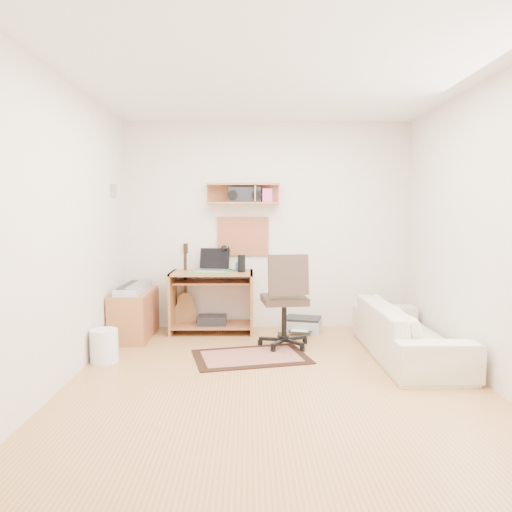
{
  "coord_description": "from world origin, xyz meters",
  "views": [
    {
      "loc": [
        -0.22,
        -4.15,
        1.45
      ],
      "look_at": [
        -0.15,
        1.05,
        1.0
      ],
      "focal_mm": 33.96,
      "sensor_mm": 36.0,
      "label": 1
    }
  ],
  "objects_px": {
    "cabinet": "(134,314)",
    "sofa": "(408,322)",
    "task_chair": "(284,300)",
    "desk": "(212,302)",
    "printer": "(303,325)"
  },
  "relations": [
    {
      "from": "task_chair",
      "to": "cabinet",
      "type": "bearing_deg",
      "value": 159.56
    },
    {
      "from": "printer",
      "to": "cabinet",
      "type": "bearing_deg",
      "value": -157.68
    },
    {
      "from": "desk",
      "to": "cabinet",
      "type": "relative_size",
      "value": 1.11
    },
    {
      "from": "sofa",
      "to": "cabinet",
      "type": "bearing_deg",
      "value": 74.12
    },
    {
      "from": "task_chair",
      "to": "printer",
      "type": "height_order",
      "value": "task_chair"
    },
    {
      "from": "desk",
      "to": "sofa",
      "type": "xyz_separation_m",
      "value": [
        2.06,
        -1.08,
        -0.02
      ]
    },
    {
      "from": "task_chair",
      "to": "sofa",
      "type": "bearing_deg",
      "value": -25.11
    },
    {
      "from": "sofa",
      "to": "printer",
      "type": "bearing_deg",
      "value": 40.57
    },
    {
      "from": "desk",
      "to": "sofa",
      "type": "bearing_deg",
      "value": -27.69
    },
    {
      "from": "desk",
      "to": "printer",
      "type": "distance_m",
      "value": 1.16
    },
    {
      "from": "task_chair",
      "to": "printer",
      "type": "relative_size",
      "value": 2.36
    },
    {
      "from": "task_chair",
      "to": "cabinet",
      "type": "relative_size",
      "value": 1.16
    },
    {
      "from": "task_chair",
      "to": "cabinet",
      "type": "height_order",
      "value": "task_chair"
    },
    {
      "from": "cabinet",
      "to": "sofa",
      "type": "height_order",
      "value": "sofa"
    },
    {
      "from": "cabinet",
      "to": "sofa",
      "type": "relative_size",
      "value": 0.49
    }
  ]
}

